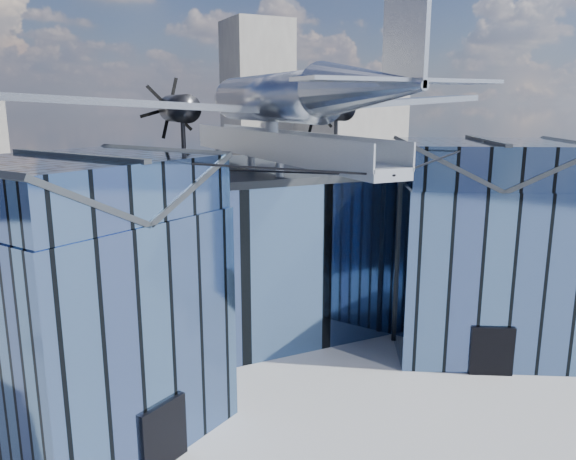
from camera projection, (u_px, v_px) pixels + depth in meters
name	position (u px, v px, depth m)	size (l,w,h in m)	color
ground_plane	(305.00, 371.00, 29.37)	(120.00, 120.00, 0.00)	gray
museum	(260.00, 245.00, 33.26)	(32.88, 24.50, 17.60)	#445F8B
bg_towers	(133.00, 133.00, 72.08)	(77.00, 24.50, 26.00)	gray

